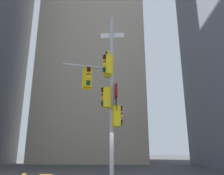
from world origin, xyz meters
The scene contains 2 objects.
building_mid_block centered at (-3.65, 22.99, 22.56)m, with size 14.66×14.66×45.11m, color tan.
signal_pole_assembly centered at (-0.24, 0.52, 5.24)m, with size 3.06×4.02×8.78m.
Camera 1 is at (0.46, -10.74, 1.74)m, focal length 34.99 mm.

